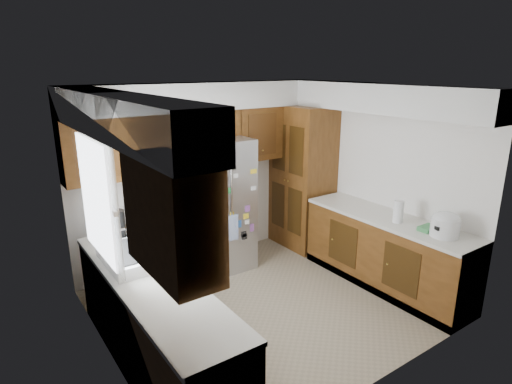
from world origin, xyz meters
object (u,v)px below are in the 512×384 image
Objects in this scene: pantry at (302,177)px; paper_towel at (398,212)px; fridge at (215,205)px; rice_cooker at (445,224)px.

paper_towel is at bearing -91.98° from pantry.
fridge is 5.66× the size of rice_cooker.
rice_cooker is at bearing -90.01° from pantry.
fridge reaches higher than rice_cooker.
pantry is 6.76× the size of rice_cooker.
fridge is 2.85m from rice_cooker.
fridge is 2.35m from paper_towel.
paper_towel is at bearing -52.16° from fridge.
fridge is at bearing 177.94° from pantry.
pantry reaches higher than paper_towel.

